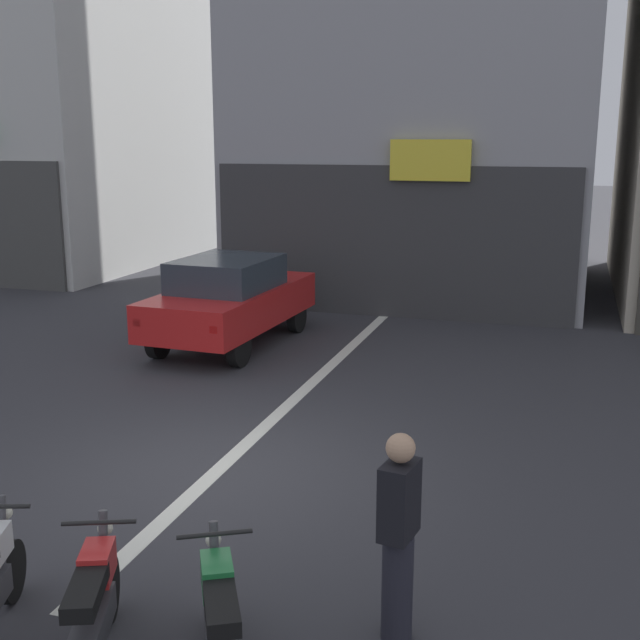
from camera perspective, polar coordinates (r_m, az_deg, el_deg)
The scene contains 7 objects.
ground_plane at distance 9.43m, azimuth -7.40°, elevation -10.69°, with size 120.00×120.00×0.00m, color #333338.
lane_centre_line at distance 14.79m, azimuth 2.36°, elevation -1.80°, with size 0.20×18.00×0.01m, color silver.
building_corner_left at distance 26.70m, azimuth -21.02°, elevation 17.73°, with size 8.93×8.80×12.77m.
car_red_crossing_near at distance 14.70m, azimuth -6.45°, elevation 1.57°, with size 1.96×4.18×1.64m.
motorcycle_red_row_left_mid at distance 6.32m, azimuth -15.85°, elevation -19.16°, with size 0.74×1.58×0.98m.
motorcycle_green_row_centre at distance 6.00m, azimuth -7.18°, elevation -20.61°, with size 0.86×1.50×0.98m.
person_by_motorcycles at distance 6.19m, azimuth 5.64°, elevation -15.17°, with size 0.27×0.39×1.67m.
Camera 1 is at (3.71, -7.81, 3.77)m, focal length 44.70 mm.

